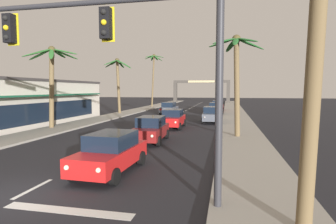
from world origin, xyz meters
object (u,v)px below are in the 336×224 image
Objects in this scene: traffic_signal_mast at (109,44)px; storefront_strip_left at (13,103)px; sedan_oncoming_far at (169,108)px; palm_left_farthest at (154,68)px; sedan_parked_nearest_kerb at (211,114)px; sedan_lead_at_stop_bar at (111,152)px; palm_left_second at (52,70)px; sedan_parked_far_kerb at (215,108)px; town_gateway_arch at (201,88)px; sedan_fifth_in_queue at (173,118)px; sedan_third_in_queue at (151,129)px; sedan_parked_mid_kerb at (218,106)px; palm_left_third at (118,74)px; palm_right_second at (237,65)px.

traffic_signal_mast is 21.94m from storefront_strip_left.
palm_left_farthest reaches higher than sedan_oncoming_far.
sedan_parked_nearest_kerb is at bearing 21.20° from storefront_strip_left.
sedan_lead_at_stop_bar is 15.60m from palm_left_second.
palm_left_farthest is at bearing 78.97° from storefront_strip_left.
palm_left_second reaches higher than sedan_parked_far_kerb.
palm_left_farthest is at bearing 102.60° from sedan_lead_at_stop_bar.
palm_left_farthest is at bearing 113.55° from sedan_oncoming_far.
traffic_signal_mast is 0.70× the size of town_gateway_arch.
sedan_third_in_queue is at bearing -91.27° from sedan_fifth_in_queue.
sedan_lead_at_stop_bar is 1.01× the size of sedan_parked_far_kerb.
town_gateway_arch is at bearing 91.74° from sedan_third_in_queue.
town_gateway_arch is (-1.83, 48.25, 3.05)m from sedan_fifth_in_queue.
sedan_parked_mid_kerb is at bearing 84.48° from sedan_lead_at_stop_bar.
sedan_parked_nearest_kerb is 16.20m from palm_left_third.
palm_left_second is at bearing -120.00° from sedan_parked_mid_kerb.
traffic_signal_mast is at bearing -81.35° from sedan_third_in_queue.
palm_left_farthest is (-9.18, 27.38, 6.70)m from sedan_fifth_in_queue.
sedan_lead_at_stop_bar is at bearing -83.19° from sedan_oncoming_far.
sedan_parked_far_kerb is at bearing 96.67° from palm_right_second.
sedan_lead_at_stop_bar is at bearing 114.35° from traffic_signal_mast.
palm_right_second is at bearing -4.84° from palm_left_second.
sedan_parked_nearest_kerb is at bearing -61.26° from palm_left_farthest.
sedan_lead_at_stop_bar is 0.20× the size of storefront_strip_left.
sedan_parked_far_kerb is 0.30× the size of town_gateway_arch.
sedan_third_in_queue is 1.01× the size of sedan_parked_mid_kerb.
traffic_signal_mast is 1.41× the size of palm_right_second.
sedan_fifth_in_queue is at bearing 90.22° from sedan_lead_at_stop_bar.
palm_left_second reaches higher than traffic_signal_mast.
sedan_third_in_queue is 0.20× the size of storefront_strip_left.
sedan_fifth_in_queue is at bearing 16.61° from palm_left_second.
palm_left_farthest reaches higher than sedan_fifth_in_queue.
palm_right_second is at bearing -76.25° from sedan_parked_nearest_kerb.
sedan_fifth_in_queue is 0.61× the size of palm_left_second.
sedan_lead_at_stop_bar is 6.98m from sedan_third_in_queue.
sedan_third_in_queue is at bearing -106.17° from sedan_parked_nearest_kerb.
sedan_oncoming_far and sedan_parked_nearest_kerb have the same top height.
sedan_parked_far_kerb is 19.31m from palm_right_second.
sedan_parked_far_kerb is (0.04, 9.58, 0.00)m from sedan_parked_nearest_kerb.
town_gateway_arch is at bearing 96.64° from sedan_parked_nearest_kerb.
sedan_parked_mid_kerb is 0.30× the size of town_gateway_arch.
sedan_lead_at_stop_bar is 0.61× the size of palm_right_second.
sedan_parked_far_kerb is (6.54, 0.52, 0.00)m from sedan_oncoming_far.
sedan_fifth_in_queue is 20.80m from sedan_parked_mid_kerb.
traffic_signal_mast is at bearing -49.90° from palm_left_second.
palm_left_third is at bearing 130.36° from sedan_fifth_in_queue.
storefront_strip_left is (-4.75, 0.71, -2.95)m from palm_left_second.
palm_left_second is (-11.56, 13.73, 0.34)m from traffic_signal_mast.
sedan_third_in_queue is 12.18m from sedan_parked_nearest_kerb.
sedan_fifth_in_queue is 0.20× the size of storefront_strip_left.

